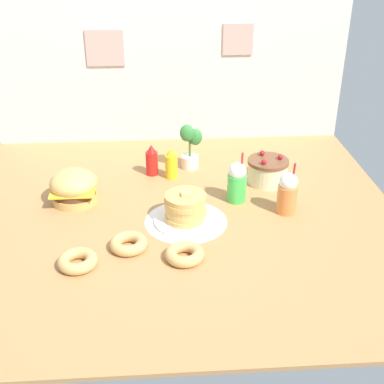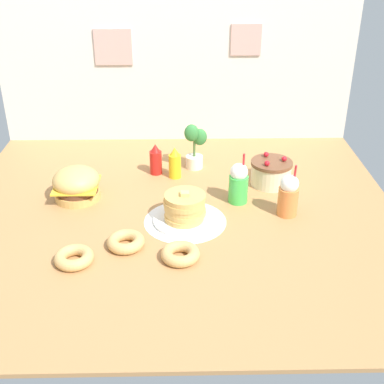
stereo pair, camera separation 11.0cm
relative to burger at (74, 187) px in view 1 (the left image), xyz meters
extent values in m
cube|color=#B27F4C|center=(0.55, -0.18, -0.10)|extent=(2.35, 2.11, 0.02)
cube|color=silver|center=(0.55, 0.86, 0.42)|extent=(2.35, 0.03, 1.01)
cube|color=#D8A599|center=(0.14, 0.84, 0.55)|extent=(0.24, 0.01, 0.23)
cube|color=#D8A599|center=(1.00, 0.84, 0.60)|extent=(0.20, 0.01, 0.20)
cylinder|color=white|center=(0.59, -0.26, -0.09)|extent=(0.42, 0.42, 0.00)
cylinder|color=#DBA859|center=(0.00, 0.00, -0.07)|extent=(0.25, 0.25, 0.04)
cylinder|color=#59331E|center=(0.00, 0.00, -0.03)|extent=(0.23, 0.23, 0.03)
cube|color=yellow|center=(0.00, 0.00, -0.01)|extent=(0.24, 0.24, 0.01)
ellipsoid|color=#E5B260|center=(0.00, 0.00, 0.02)|extent=(0.25, 0.25, 0.14)
cylinder|color=white|center=(0.59, -0.26, -0.08)|extent=(0.33, 0.33, 0.01)
cylinder|color=#E0AD5B|center=(0.59, -0.26, -0.06)|extent=(0.20, 0.20, 0.03)
cylinder|color=#E0AD5B|center=(0.60, -0.26, -0.03)|extent=(0.21, 0.21, 0.03)
cylinder|color=#E0AD5B|center=(0.59, -0.25, 0.00)|extent=(0.21, 0.21, 0.03)
cylinder|color=#E0AD5B|center=(0.59, -0.25, 0.03)|extent=(0.21, 0.21, 0.03)
cylinder|color=#E0AD5B|center=(0.59, -0.25, 0.05)|extent=(0.21, 0.21, 0.03)
cube|color=#F7E072|center=(0.59, -0.26, 0.08)|extent=(0.04, 0.04, 0.02)
cylinder|color=beige|center=(1.10, 0.15, -0.02)|extent=(0.23, 0.23, 0.12)
cylinder|color=brown|center=(1.10, 0.15, 0.05)|extent=(0.24, 0.24, 0.02)
sphere|color=red|center=(1.16, 0.15, 0.07)|extent=(0.03, 0.03, 0.03)
sphere|color=red|center=(1.07, 0.22, 0.07)|extent=(0.03, 0.03, 0.03)
sphere|color=red|center=(1.06, 0.09, 0.07)|extent=(0.03, 0.03, 0.03)
cylinder|color=red|center=(0.42, 0.30, -0.02)|extent=(0.07, 0.07, 0.14)
cone|color=red|center=(0.42, 0.30, 0.08)|extent=(0.06, 0.06, 0.05)
cylinder|color=yellow|center=(0.54, 0.25, -0.02)|extent=(0.07, 0.07, 0.14)
cone|color=yellow|center=(0.54, 0.25, 0.08)|extent=(0.06, 0.06, 0.05)
cylinder|color=green|center=(0.88, -0.05, -0.01)|extent=(0.11, 0.11, 0.15)
sphere|color=white|center=(0.88, -0.05, 0.09)|extent=(0.10, 0.10, 0.10)
cylinder|color=red|center=(0.91, -0.05, 0.12)|extent=(0.01, 0.03, 0.15)
cylinder|color=orange|center=(1.13, -0.19, -0.01)|extent=(0.11, 0.11, 0.15)
sphere|color=white|center=(1.13, -0.19, 0.09)|extent=(0.10, 0.10, 0.10)
cylinder|color=red|center=(1.15, -0.19, 0.12)|extent=(0.01, 0.03, 0.15)
torus|color=tan|center=(0.09, -0.60, -0.06)|extent=(0.18, 0.18, 0.05)
torus|color=brown|center=(0.09, -0.60, -0.06)|extent=(0.17, 0.17, 0.05)
torus|color=tan|center=(0.31, -0.48, -0.06)|extent=(0.18, 0.18, 0.05)
torus|color=#D89ED8|center=(0.31, -0.48, -0.06)|extent=(0.17, 0.17, 0.05)
torus|color=tan|center=(0.57, -0.58, -0.06)|extent=(0.18, 0.18, 0.05)
torus|color=#F2E5C6|center=(0.57, -0.58, -0.06)|extent=(0.17, 0.17, 0.05)
cylinder|color=white|center=(0.66, 0.38, -0.05)|extent=(0.11, 0.11, 0.08)
cylinder|color=#4C7238|center=(0.66, 0.38, 0.06)|extent=(0.02, 0.02, 0.13)
ellipsoid|color=#38843D|center=(0.69, 0.39, 0.11)|extent=(0.09, 0.06, 0.11)
ellipsoid|color=#38843D|center=(0.64, 0.41, 0.13)|extent=(0.09, 0.06, 0.11)
ellipsoid|color=#38843D|center=(0.64, 0.36, 0.15)|extent=(0.09, 0.06, 0.11)
camera|label=1|loc=(0.47, -2.46, 1.28)|focal=47.22mm
camera|label=2|loc=(0.58, -2.46, 1.28)|focal=47.22mm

